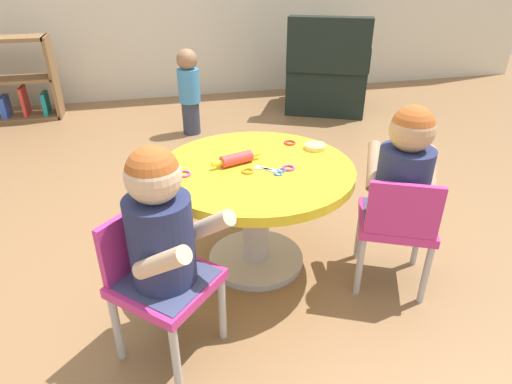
{
  "coord_description": "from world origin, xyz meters",
  "views": [
    {
      "loc": [
        -0.4,
        -1.58,
        1.25
      ],
      "look_at": [
        0.0,
        0.0,
        0.37
      ],
      "focal_mm": 30.11,
      "sensor_mm": 36.0,
      "label": 1
    }
  ],
  "objects_px": {
    "armchair_dark": "(328,76)",
    "toddler_standing": "(189,90)",
    "child_chair_right": "(397,224)",
    "craft_table": "(256,193)",
    "rolling_pin": "(236,159)",
    "seated_child_left": "(160,224)",
    "seated_child_right": "(405,169)",
    "craft_scissors": "(274,171)",
    "child_chair_left": "(158,278)"
  },
  "relations": [
    {
      "from": "craft_table",
      "to": "seated_child_right",
      "type": "height_order",
      "value": "seated_child_right"
    },
    {
      "from": "child_chair_left",
      "to": "child_chair_right",
      "type": "distance_m",
      "value": 0.97
    },
    {
      "from": "craft_table",
      "to": "toddler_standing",
      "type": "bearing_deg",
      "value": 92.72
    },
    {
      "from": "seated_child_right",
      "to": "toddler_standing",
      "type": "height_order",
      "value": "seated_child_right"
    },
    {
      "from": "craft_table",
      "to": "child_chair_left",
      "type": "relative_size",
      "value": 1.54
    },
    {
      "from": "child_chair_left",
      "to": "rolling_pin",
      "type": "bearing_deg",
      "value": 49.96
    },
    {
      "from": "craft_table",
      "to": "armchair_dark",
      "type": "height_order",
      "value": "armchair_dark"
    },
    {
      "from": "craft_table",
      "to": "seated_child_right",
      "type": "bearing_deg",
      "value": -25.57
    },
    {
      "from": "seated_child_left",
      "to": "seated_child_right",
      "type": "xyz_separation_m",
      "value": [
        0.95,
        0.17,
        0.0
      ]
    },
    {
      "from": "craft_table",
      "to": "seated_child_right",
      "type": "relative_size",
      "value": 1.62
    },
    {
      "from": "child_chair_right",
      "to": "rolling_pin",
      "type": "relative_size",
      "value": 2.37
    },
    {
      "from": "seated_child_left",
      "to": "armchair_dark",
      "type": "height_order",
      "value": "armchair_dark"
    },
    {
      "from": "seated_child_right",
      "to": "craft_table",
      "type": "bearing_deg",
      "value": 154.43
    },
    {
      "from": "seated_child_left",
      "to": "toddler_standing",
      "type": "height_order",
      "value": "seated_child_left"
    },
    {
      "from": "seated_child_left",
      "to": "rolling_pin",
      "type": "relative_size",
      "value": 2.25
    },
    {
      "from": "armchair_dark",
      "to": "toddler_standing",
      "type": "xyz_separation_m",
      "value": [
        -1.32,
        -0.35,
        0.05
      ]
    },
    {
      "from": "craft_table",
      "to": "armchair_dark",
      "type": "xyz_separation_m",
      "value": [
        1.24,
        2.15,
        -0.06
      ]
    },
    {
      "from": "child_chair_left",
      "to": "seated_child_right",
      "type": "bearing_deg",
      "value": 8.23
    },
    {
      "from": "seated_child_left",
      "to": "craft_table",
      "type": "bearing_deg",
      "value": 45.81
    },
    {
      "from": "craft_table",
      "to": "child_chair_right",
      "type": "height_order",
      "value": "child_chair_right"
    },
    {
      "from": "child_chair_right",
      "to": "craft_table",
      "type": "bearing_deg",
      "value": 150.58
    },
    {
      "from": "seated_child_right",
      "to": "toddler_standing",
      "type": "relative_size",
      "value": 0.76
    },
    {
      "from": "child_chair_right",
      "to": "armchair_dark",
      "type": "height_order",
      "value": "armchair_dark"
    },
    {
      "from": "seated_child_left",
      "to": "rolling_pin",
      "type": "height_order",
      "value": "seated_child_left"
    },
    {
      "from": "child_chair_right",
      "to": "rolling_pin",
      "type": "xyz_separation_m",
      "value": [
        -0.59,
        0.33,
        0.21
      ]
    },
    {
      "from": "armchair_dark",
      "to": "craft_scissors",
      "type": "height_order",
      "value": "armchair_dark"
    },
    {
      "from": "seated_child_right",
      "to": "rolling_pin",
      "type": "bearing_deg",
      "value": 154.13
    },
    {
      "from": "child_chair_left",
      "to": "craft_scissors",
      "type": "height_order",
      "value": "child_chair_left"
    },
    {
      "from": "child_chair_right",
      "to": "seated_child_right",
      "type": "height_order",
      "value": "seated_child_right"
    },
    {
      "from": "craft_table",
      "to": "seated_child_left",
      "type": "relative_size",
      "value": 1.62
    },
    {
      "from": "craft_table",
      "to": "child_chair_right",
      "type": "distance_m",
      "value": 0.6
    },
    {
      "from": "child_chair_left",
      "to": "craft_scissors",
      "type": "relative_size",
      "value": 3.92
    },
    {
      "from": "rolling_pin",
      "to": "craft_scissors",
      "type": "distance_m",
      "value": 0.17
    },
    {
      "from": "seated_child_right",
      "to": "rolling_pin",
      "type": "xyz_separation_m",
      "value": [
        -0.61,
        0.3,
        -0.02
      ]
    },
    {
      "from": "craft_table",
      "to": "child_chair_left",
      "type": "xyz_separation_m",
      "value": [
        -0.44,
        -0.4,
        -0.06
      ]
    },
    {
      "from": "seated_child_right",
      "to": "child_chair_left",
      "type": "bearing_deg",
      "value": -171.77
    },
    {
      "from": "toddler_standing",
      "to": "craft_scissors",
      "type": "height_order",
      "value": "toddler_standing"
    },
    {
      "from": "craft_table",
      "to": "seated_child_right",
      "type": "distance_m",
      "value": 0.62
    },
    {
      "from": "child_chair_right",
      "to": "seated_child_right",
      "type": "xyz_separation_m",
      "value": [
        0.02,
        0.04,
        0.23
      ]
    },
    {
      "from": "seated_child_right",
      "to": "armchair_dark",
      "type": "relative_size",
      "value": 0.53
    },
    {
      "from": "child_chair_left",
      "to": "toddler_standing",
      "type": "distance_m",
      "value": 2.23
    },
    {
      "from": "seated_child_left",
      "to": "craft_scissors",
      "type": "height_order",
      "value": "seated_child_left"
    },
    {
      "from": "seated_child_left",
      "to": "rolling_pin",
      "type": "bearing_deg",
      "value": 53.92
    },
    {
      "from": "child_chair_right",
      "to": "toddler_standing",
      "type": "relative_size",
      "value": 0.8
    },
    {
      "from": "craft_scissors",
      "to": "seated_child_left",
      "type": "bearing_deg",
      "value": -142.77
    },
    {
      "from": "craft_table",
      "to": "seated_child_left",
      "type": "height_order",
      "value": "seated_child_left"
    },
    {
      "from": "child_chair_left",
      "to": "craft_scissors",
      "type": "xyz_separation_m",
      "value": [
        0.5,
        0.33,
        0.19
      ]
    },
    {
      "from": "craft_table",
      "to": "rolling_pin",
      "type": "xyz_separation_m",
      "value": [
        -0.07,
        0.04,
        0.15
      ]
    },
    {
      "from": "child_chair_left",
      "to": "seated_child_right",
      "type": "relative_size",
      "value": 1.05
    },
    {
      "from": "toddler_standing",
      "to": "rolling_pin",
      "type": "distance_m",
      "value": 1.77
    }
  ]
}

